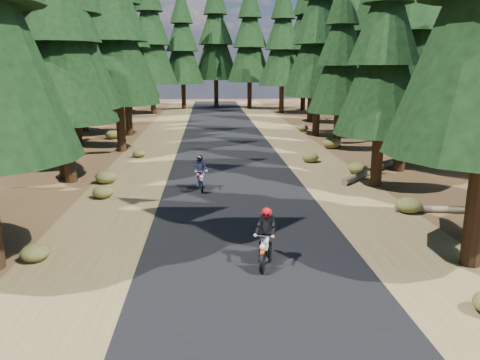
# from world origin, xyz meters

# --- Properties ---
(ground) EXTENTS (120.00, 120.00, 0.00)m
(ground) POSITION_xyz_m (0.00, 0.00, 0.00)
(ground) COLOR #452D18
(ground) RESTS_ON ground
(road) EXTENTS (6.00, 100.00, 0.01)m
(road) POSITION_xyz_m (0.00, 5.00, 0.01)
(road) COLOR black
(road) RESTS_ON ground
(shoulder_l) EXTENTS (3.20, 100.00, 0.01)m
(shoulder_l) POSITION_xyz_m (-4.60, 5.00, 0.00)
(shoulder_l) COLOR brown
(shoulder_l) RESTS_ON ground
(shoulder_r) EXTENTS (3.20, 100.00, 0.01)m
(shoulder_r) POSITION_xyz_m (4.60, 5.00, 0.00)
(shoulder_r) COLOR brown
(shoulder_r) RESTS_ON ground
(pine_forest) EXTENTS (34.59, 55.08, 16.32)m
(pine_forest) POSITION_xyz_m (-0.02, 21.05, 7.89)
(pine_forest) COLOR black
(pine_forest) RESTS_ON ground
(log_near) EXTENTS (3.80, 4.19, 0.32)m
(log_near) POSITION_xyz_m (6.51, 6.63, 0.16)
(log_near) COLOR #4C4233
(log_near) RESTS_ON ground
(log_far) EXTENTS (4.00, 0.80, 0.24)m
(log_far) POSITION_xyz_m (7.47, 0.58, 0.12)
(log_far) COLOR #4C4233
(log_far) RESTS_ON ground
(understory_shrubs) EXTENTS (15.63, 32.35, 0.69)m
(understory_shrubs) POSITION_xyz_m (1.51, 8.16, 0.28)
(understory_shrubs) COLOR #474C1E
(understory_shrubs) RESTS_ON ground
(rider_lead) EXTENTS (0.91, 1.74, 1.48)m
(rider_lead) POSITION_xyz_m (0.34, -3.30, 0.50)
(rider_lead) COLOR beige
(rider_lead) RESTS_ON road
(rider_follow) EXTENTS (0.64, 1.65, 1.44)m
(rider_follow) POSITION_xyz_m (-1.45, 4.41, 0.49)
(rider_follow) COLOR #9B1A0A
(rider_follow) RESTS_ON road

